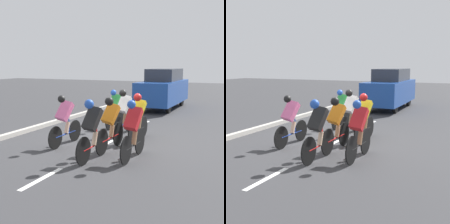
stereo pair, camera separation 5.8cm
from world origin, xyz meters
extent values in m
plane|color=#38383A|center=(0.00, 0.00, 0.00)|extent=(60.00, 60.00, 0.00)
cube|color=white|center=(0.00, 3.45, 0.00)|extent=(0.12, 1.40, 0.01)
cube|color=white|center=(0.00, 0.25, 0.00)|extent=(0.12, 1.40, 0.01)
cube|color=white|center=(0.00, -2.95, 0.00)|extent=(0.12, 1.40, 0.01)
cube|color=#B7B2A8|center=(3.20, 0.25, 0.07)|extent=(0.20, 27.34, 0.14)
cylinder|color=black|center=(-0.39, 0.39, 0.35)|extent=(0.03, 0.69, 0.69)
cylinder|color=black|center=(-0.39, 1.44, 0.35)|extent=(0.03, 0.69, 0.69)
cylinder|color=red|center=(-0.39, 0.92, 0.35)|extent=(0.04, 1.05, 0.04)
cylinder|color=red|center=(-0.39, 0.74, 0.56)|extent=(0.04, 0.04, 0.42)
cylinder|color=white|center=(-0.39, 0.87, 0.45)|extent=(0.07, 0.07, 0.16)
cylinder|color=tan|center=(-0.39, 0.84, 0.53)|extent=(0.12, 0.23, 0.36)
cube|color=orange|center=(-0.45, 1.02, 1.03)|extent=(0.43, 0.47, 0.61)
sphere|color=black|center=(-0.50, 1.24, 1.39)|extent=(0.23, 0.23, 0.23)
cylinder|color=black|center=(0.74, -2.43, 0.33)|extent=(0.03, 0.65, 0.65)
cylinder|color=black|center=(0.74, -1.43, 0.33)|extent=(0.03, 0.65, 0.65)
cylinder|color=black|center=(0.74, -1.93, 0.33)|extent=(0.04, 1.00, 0.04)
cylinder|color=black|center=(0.74, -2.10, 0.54)|extent=(0.04, 0.04, 0.42)
cylinder|color=#1999D8|center=(0.74, -1.98, 0.43)|extent=(0.07, 0.07, 0.16)
cylinder|color=#DBAD84|center=(0.74, -2.00, 0.51)|extent=(0.12, 0.23, 0.36)
cube|color=green|center=(0.71, -1.83, 0.99)|extent=(0.39, 0.45, 0.56)
sphere|color=blue|center=(0.67, -1.61, 1.33)|extent=(0.21, 0.21, 0.21)
cylinder|color=black|center=(1.04, 0.43, 0.32)|extent=(0.03, 0.65, 0.65)
cylinder|color=black|center=(1.04, 1.47, 0.32)|extent=(0.03, 0.65, 0.65)
cylinder|color=navy|center=(1.04, 0.95, 0.32)|extent=(0.04, 1.04, 0.04)
cylinder|color=navy|center=(1.04, 0.77, 0.53)|extent=(0.04, 0.04, 0.42)
cylinder|color=white|center=(1.04, 0.90, 0.42)|extent=(0.07, 0.07, 0.16)
cylinder|color=beige|center=(1.04, 0.87, 0.50)|extent=(0.12, 0.23, 0.36)
cube|color=pink|center=(0.99, 1.05, 1.02)|extent=(0.41, 0.49, 0.62)
sphere|color=black|center=(0.94, 1.27, 1.39)|extent=(0.21, 0.21, 0.21)
cylinder|color=black|center=(-1.24, 0.92, 0.34)|extent=(0.03, 0.69, 0.69)
cylinder|color=black|center=(-1.24, 1.89, 0.34)|extent=(0.03, 0.69, 0.69)
cylinder|color=black|center=(-1.24, 1.40, 0.34)|extent=(0.04, 0.96, 0.04)
cylinder|color=black|center=(-1.24, 1.23, 0.55)|extent=(0.04, 0.04, 0.42)
cylinder|color=#1999D8|center=(-1.24, 1.35, 0.44)|extent=(0.07, 0.07, 0.16)
cylinder|color=#9E704C|center=(-1.24, 1.33, 0.52)|extent=(0.12, 0.23, 0.36)
cube|color=red|center=(-1.27, 1.50, 1.04)|extent=(0.38, 0.49, 0.61)
sphere|color=blue|center=(-1.30, 1.72, 1.42)|extent=(0.21, 0.21, 0.21)
cylinder|color=black|center=(-0.71, -0.95, 0.33)|extent=(0.03, 0.67, 0.67)
cylinder|color=black|center=(-0.71, 0.08, 0.33)|extent=(0.03, 0.67, 0.67)
cylinder|color=black|center=(-0.71, -0.43, 0.33)|extent=(0.04, 1.03, 0.04)
cylinder|color=black|center=(-0.71, -0.61, 0.54)|extent=(0.04, 0.04, 0.42)
cylinder|color=white|center=(-0.71, -0.48, 0.43)|extent=(0.07, 0.07, 0.16)
cylinder|color=#9E704C|center=(-0.71, -0.51, 0.51)|extent=(0.12, 0.23, 0.36)
cube|color=yellow|center=(-0.75, -0.33, 1.01)|extent=(0.40, 0.46, 0.59)
sphere|color=red|center=(-0.79, -0.11, 1.38)|extent=(0.24, 0.24, 0.24)
cylinder|color=black|center=(-0.36, 1.36, 0.34)|extent=(0.03, 0.68, 0.68)
cylinder|color=black|center=(-0.36, 2.34, 0.34)|extent=(0.03, 0.68, 0.68)
cylinder|color=red|center=(-0.36, 1.85, 0.34)|extent=(0.04, 0.99, 0.04)
cylinder|color=red|center=(-0.36, 1.68, 0.55)|extent=(0.04, 0.04, 0.42)
cylinder|color=#1999D8|center=(-0.36, 1.80, 0.44)|extent=(0.07, 0.07, 0.16)
cylinder|color=beige|center=(-0.36, 1.78, 0.52)|extent=(0.12, 0.23, 0.36)
cube|color=black|center=(-0.39, 1.95, 1.05)|extent=(0.39, 0.49, 0.62)
sphere|color=blue|center=(-0.43, 2.17, 1.43)|extent=(0.22, 0.22, 0.22)
cylinder|color=black|center=(0.00, -1.47, 0.34)|extent=(0.03, 0.69, 0.69)
cylinder|color=black|center=(0.00, -0.49, 0.34)|extent=(0.03, 0.69, 0.69)
cylinder|color=navy|center=(0.00, -0.98, 0.34)|extent=(0.04, 0.98, 0.04)
cylinder|color=navy|center=(0.00, -1.15, 0.55)|extent=(0.04, 0.04, 0.42)
cylinder|color=green|center=(0.00, -1.03, 0.44)|extent=(0.07, 0.07, 0.16)
cylinder|color=#9E704C|center=(0.00, -1.06, 0.52)|extent=(0.12, 0.23, 0.36)
cube|color=white|center=(-0.04, -0.88, 1.04)|extent=(0.41, 0.49, 0.62)
sphere|color=black|center=(-0.09, -0.66, 1.43)|extent=(0.23, 0.23, 0.23)
cylinder|color=black|center=(-0.22, -5.99, 0.32)|extent=(0.14, 0.64, 0.64)
cylinder|color=black|center=(1.14, -5.99, 0.32)|extent=(0.14, 0.64, 0.64)
cylinder|color=black|center=(-0.22, -8.84, 0.32)|extent=(0.14, 0.64, 0.64)
cylinder|color=black|center=(1.14, -8.84, 0.32)|extent=(0.14, 0.64, 0.64)
cube|color=#1E479E|center=(0.46, -7.42, 0.88)|extent=(1.70, 4.59, 1.13)
cube|color=#2D333D|center=(0.46, -7.65, 1.76)|extent=(1.39, 2.53, 0.62)
camera|label=1|loc=(-3.89, 8.45, 2.38)|focal=50.00mm
camera|label=2|loc=(-3.95, 8.43, 2.38)|focal=50.00mm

